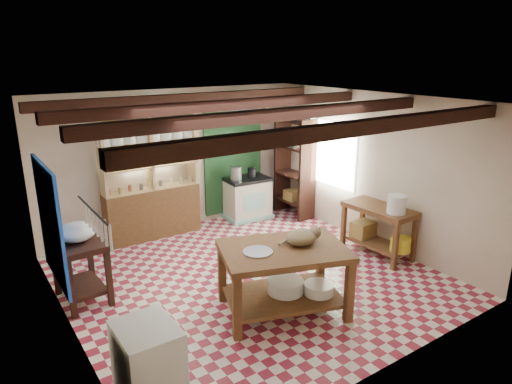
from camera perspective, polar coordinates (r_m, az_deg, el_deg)
floor at (r=6.91m, az=-0.79°, el=-10.69°), size 5.00×5.00×0.02m
ceiling at (r=6.14m, az=-0.89°, el=11.38°), size 5.00×5.00×0.02m
wall_back at (r=8.53m, az=-10.17°, el=3.88°), size 5.00×0.04×2.60m
wall_front at (r=4.67m, az=16.54°, el=-7.84°), size 5.00×0.04×2.60m
wall_left at (r=5.52m, az=-23.11°, el=-4.62°), size 0.04×5.00×2.60m
wall_right at (r=8.01m, az=14.27°, el=2.75°), size 0.04×5.00×2.60m
ceiling_beams at (r=6.16m, az=-0.88°, el=10.27°), size 5.00×3.80×0.15m
blue_wall_patch at (r=6.43m, az=-24.32°, el=-3.67°), size 0.04×1.40×1.60m
green_wall_patch at (r=9.08m, az=-2.87°, el=4.60°), size 1.30×0.04×2.30m
window_back at (r=8.25m, az=-13.43°, el=6.07°), size 0.90×0.02×0.80m
window_right at (r=8.65m, az=9.29°, el=4.78°), size 0.02×1.30×1.20m
utensil_rail at (r=4.26m, az=-19.69°, el=-3.59°), size 0.06×0.90×0.28m
pot_rack at (r=8.58m, az=-1.47°, el=10.18°), size 0.86×0.12×0.36m
shelving_unit at (r=8.21m, az=-13.04°, el=1.74°), size 1.70×0.34×2.20m
tall_rack at (r=9.19m, az=4.84°, el=3.11°), size 0.40×0.86×2.00m
work_table at (r=5.92m, az=3.42°, el=-10.87°), size 1.80×1.49×0.88m
stove at (r=9.11m, az=-1.07°, el=-0.77°), size 0.90×0.64×0.84m
prep_table at (r=6.57m, az=-21.01°, el=-9.15°), size 0.63×0.88×0.87m
white_cabinet at (r=4.52m, az=-13.23°, el=-20.95°), size 0.51×0.61×0.91m
right_counter at (r=7.73m, az=14.96°, el=-4.70°), size 0.63×1.19×0.83m
cat at (r=5.81m, az=5.70°, el=-5.64°), size 0.47×0.39×0.19m
steel_tray at (r=5.58m, az=0.22°, el=-7.48°), size 0.47×0.47×0.02m
basin_large at (r=6.03m, az=3.70°, el=-11.64°), size 0.60×0.60×0.16m
basin_small at (r=6.05m, az=7.84°, el=-11.87°), size 0.49×0.49×0.13m
kettle_left at (r=8.84m, az=-2.50°, el=2.36°), size 0.24×0.24×0.26m
kettle_right at (r=9.01m, az=-0.53°, el=2.46°), size 0.17×0.17×0.20m
enamel_bowl at (r=6.36m, az=-21.54°, el=-4.65°), size 0.51×0.51×0.24m
white_bucket at (r=7.31m, az=17.18°, el=-1.49°), size 0.30×0.30×0.29m
wicker_basket at (r=7.93m, az=13.24°, el=-4.54°), size 0.38×0.31×0.26m
yellow_tub at (r=7.52m, az=17.59°, el=-6.24°), size 0.33×0.33×0.23m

